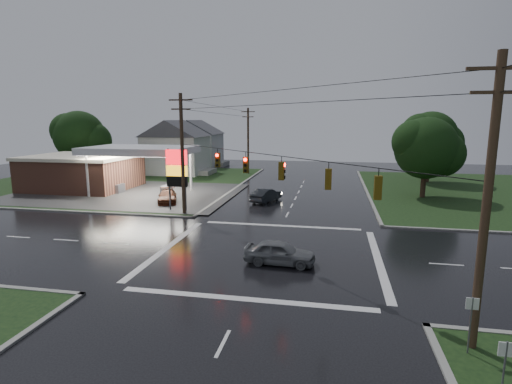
% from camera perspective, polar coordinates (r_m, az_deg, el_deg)
% --- Properties ---
extents(ground, '(120.00, 120.00, 0.00)m').
position_cam_1_polar(ground, '(26.64, 1.74, -8.71)').
color(ground, black).
rests_on(ground, ground).
extents(grass_nw, '(36.00, 36.00, 0.08)m').
position_cam_1_polar(grass_nw, '(59.70, -19.33, 1.41)').
color(grass_nw, black).
rests_on(grass_nw, ground).
extents(gas_station, '(26.20, 18.00, 5.60)m').
position_cam_1_polar(gas_station, '(53.91, -22.54, 2.99)').
color(gas_station, '#2D2D2D').
rests_on(gas_station, ground).
extents(pylon_sign, '(2.00, 0.35, 6.00)m').
position_cam_1_polar(pylon_sign, '(38.52, -11.25, 3.15)').
color(pylon_sign, '#59595E').
rests_on(pylon_sign, ground).
extents(utility_pole_nw, '(2.20, 0.32, 11.00)m').
position_cam_1_polar(utility_pole_nw, '(37.05, -10.49, 5.56)').
color(utility_pole_nw, '#382619').
rests_on(utility_pole_nw, ground).
extents(utility_pole_se, '(2.20, 0.32, 11.00)m').
position_cam_1_polar(utility_pole_se, '(16.58, 30.09, -1.38)').
color(utility_pole_se, '#382619').
rests_on(utility_pole_se, ground).
extents(utility_pole_n, '(2.20, 0.32, 10.50)m').
position_cam_1_polar(utility_pole_n, '(64.38, -1.13, 7.45)').
color(utility_pole_n, '#382619').
rests_on(utility_pole_n, ground).
extents(traffic_signals, '(26.87, 26.87, 1.47)m').
position_cam_1_polar(traffic_signals, '(25.26, 1.85, 5.31)').
color(traffic_signals, black).
rests_on(traffic_signals, ground).
extents(house_near, '(11.05, 8.48, 8.60)m').
position_cam_1_polar(house_near, '(65.93, -11.34, 6.40)').
color(house_near, silver).
rests_on(house_near, ground).
extents(house_far, '(11.05, 8.48, 8.60)m').
position_cam_1_polar(house_far, '(77.48, -8.66, 7.03)').
color(house_far, silver).
rests_on(house_far, ground).
extents(tree_nw_behind, '(8.93, 7.60, 10.00)m').
position_cam_1_polar(tree_nw_behind, '(66.71, -23.79, 7.30)').
color(tree_nw_behind, black).
rests_on(tree_nw_behind, ground).
extents(tree_ne_near, '(7.99, 6.80, 8.98)m').
position_cam_1_polar(tree_ne_near, '(48.04, 23.27, 5.76)').
color(tree_ne_near, black).
rests_on(tree_ne_near, ground).
extents(tree_ne_far, '(8.46, 7.20, 9.80)m').
position_cam_1_polar(tree_ne_far, '(60.36, 23.76, 7.07)').
color(tree_ne_far, black).
rests_on(tree_ne_far, ground).
extents(car_north, '(2.95, 4.68, 1.46)m').
position_cam_1_polar(car_north, '(42.65, 1.43, -0.44)').
color(car_north, black).
rests_on(car_north, ground).
extents(car_crossing, '(4.39, 1.96, 1.47)m').
position_cam_1_polar(car_crossing, '(24.52, 3.42, -8.62)').
color(car_crossing, slate).
rests_on(car_crossing, ground).
extents(car_pump, '(3.42, 4.97, 1.34)m').
position_cam_1_polar(car_pump, '(43.22, -12.55, -0.62)').
color(car_pump, '#5B2915').
rests_on(car_pump, ground).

